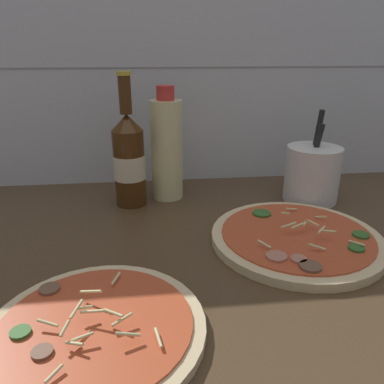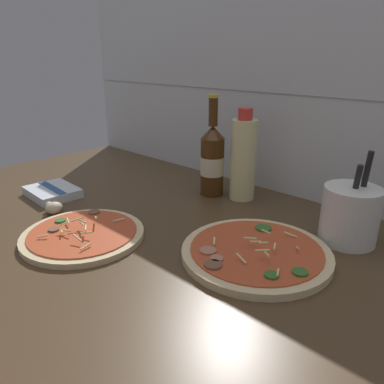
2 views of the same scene
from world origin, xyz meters
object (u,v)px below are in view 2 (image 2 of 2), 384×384
Objects in this scene: pizza_far at (256,252)px; beer_bottle at (212,160)px; mushroom_left at (53,208)px; utensil_crock at (350,214)px; pizza_near at (83,234)px; oil_bottle at (243,158)px; dish_towel at (52,192)px.

beer_bottle reaches higher than pizza_far.
utensil_crock is at bearing 30.91° from mushroom_left.
mushroom_left is at bearing 172.68° from pizza_near.
oil_bottle is (8.06, 3.23, 1.19)cm from beer_bottle.
dish_towel is (-39.44, -35.14, -10.06)cm from oil_bottle.
mushroom_left is at bearing -149.09° from utensil_crock.
mushroom_left is 12.81cm from dish_towel.
oil_bottle is 1.63× the size of dish_towel.
beer_bottle is at bearing 177.01° from utensil_crock.
beer_bottle is (-29.12, 20.88, 9.20)cm from pizza_far.
mushroom_left is at bearing -161.17° from pizza_far.
oil_bottle reaches higher than utensil_crock.
pizza_far is 1.50× the size of utensil_crock.
pizza_far is at bearing 10.34° from dish_towel.
oil_bottle is at bearing 170.44° from utensil_crock.
beer_bottle reaches higher than mushroom_left.
utensil_crock is 1.30× the size of dish_towel.
beer_bottle is at bearing -158.19° from oil_bottle.
beer_bottle reaches higher than oil_bottle.
beer_bottle is at bearing 62.11° from mushroom_left.
oil_bottle is at bearing 75.92° from pizza_near.
pizza_near is 56.85cm from utensil_crock.
oil_bottle is at bearing 131.15° from pizza_far.
utensil_crock is at bearing -9.56° from oil_bottle.
pizza_far is (31.85, 18.92, 0.12)cm from pizza_near.
oil_bottle is at bearing 21.81° from beer_bottle.
utensil_crock reaches higher than pizza_far.
pizza_near is at bearing -7.32° from mushroom_left.
pizza_far is at bearing 30.71° from pizza_near.
beer_bottle is 6.16× the size of mushroom_left.
beer_bottle reaches higher than utensil_crock.
oil_bottle is 5.47× the size of mushroom_left.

